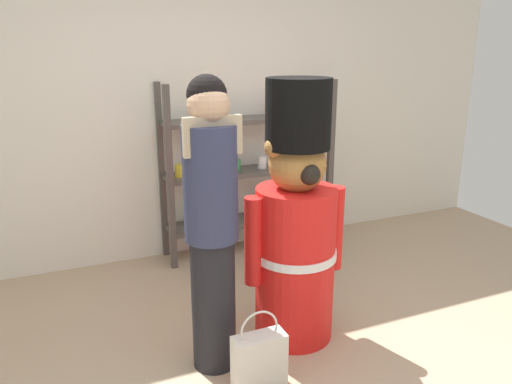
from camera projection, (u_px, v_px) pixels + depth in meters
back_wall at (180, 105)px, 4.23m from camera, size 6.40×0.12×2.60m
merchandise_shelf at (248, 168)px, 4.39m from camera, size 1.53×0.35×1.51m
teddy_bear_guard at (296, 228)px, 3.03m from camera, size 0.66×0.51×1.62m
person_shopper at (211, 220)px, 2.68m from camera, size 0.31×0.29×1.66m
shopping_bag at (259, 361)px, 2.68m from camera, size 0.29×0.12×0.47m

